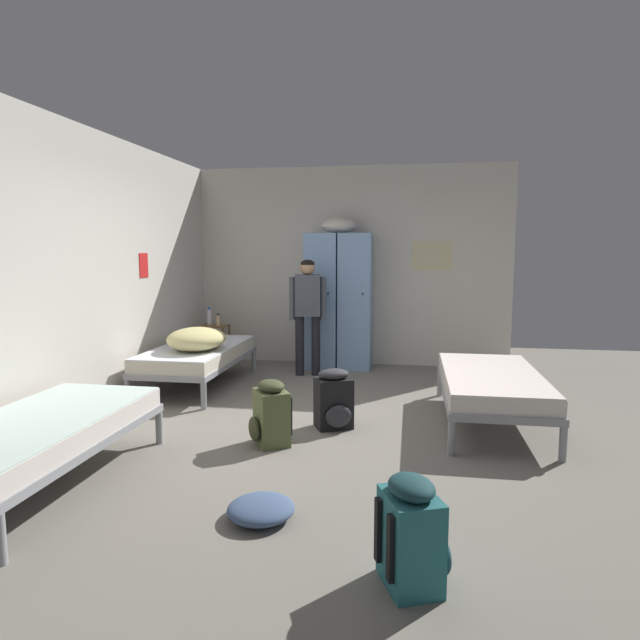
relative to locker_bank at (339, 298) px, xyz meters
name	(u,v)px	position (x,y,z in m)	size (l,w,h in m)	color
ground_plane	(315,424)	(0.11, -2.58, -0.97)	(9.15, 9.15, 0.00)	slate
room_backdrop	(230,270)	(-1.12, -1.31, 0.42)	(4.47, 5.78, 2.79)	beige
locker_bank	(339,298)	(0.00, 0.00, 0.00)	(0.90, 0.55, 2.07)	#7A9ECC
shelf_unit	(215,341)	(-1.76, -0.13, -0.62)	(0.38, 0.30, 0.57)	brown
bed_left_rear	(198,355)	(-1.51, -1.38, -0.59)	(0.90, 1.90, 0.49)	gray
bed_left_front	(41,432)	(-1.51, -4.24, -0.59)	(0.90, 1.90, 0.49)	gray
bed_right	(491,383)	(1.74, -2.27, -0.59)	(0.90, 1.90, 0.49)	gray
bedding_heap	(197,339)	(-1.42, -1.63, -0.35)	(0.65, 0.77, 0.26)	#D1C67F
person_traveler	(308,306)	(-0.33, -0.58, -0.06)	(0.47, 0.24, 1.50)	black
water_bottle	(209,317)	(-1.84, -0.11, -0.28)	(0.07, 0.07, 0.25)	white
lotion_bottle	(218,320)	(-1.69, -0.17, -0.32)	(0.05, 0.05, 0.17)	beige
backpack_black	(334,400)	(0.30, -2.66, -0.71)	(0.39, 0.40, 0.55)	black
backpack_teal	(412,534)	(1.01, -4.99, -0.71)	(0.40, 0.39, 0.55)	#23666B
backpack_olive	(270,414)	(-0.16, -3.18, -0.71)	(0.41, 0.40, 0.55)	#566038
clothes_pile_denim	(261,509)	(0.10, -4.46, -0.91)	(0.41, 0.43, 0.12)	#42567A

